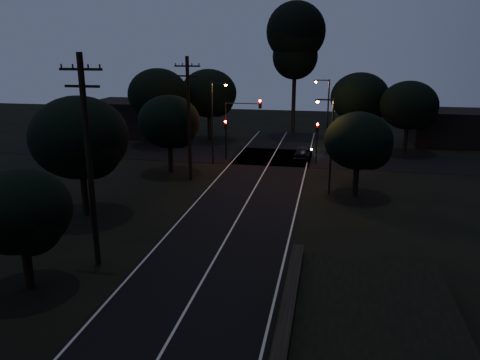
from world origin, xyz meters
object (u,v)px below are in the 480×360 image
(signal_mast, at_px, (242,118))
(streetlight_a, at_px, (214,117))
(signal_right, at_px, (317,135))
(car, at_px, (303,153))
(utility_pole_mid, at_px, (89,160))
(signal_left, at_px, (226,132))
(streetlight_c, at_px, (329,140))
(tall_pine, at_px, (296,40))
(utility_pole_far, at_px, (189,117))
(streetlight_b, at_px, (326,112))

(signal_mast, height_order, streetlight_a, streetlight_a)
(signal_right, xyz_separation_m, car, (-1.40, 1.67, -2.17))
(utility_pole_mid, bearing_deg, signal_left, 86.79)
(utility_pole_mid, relative_size, signal_left, 2.68)
(utility_pole_mid, distance_m, streetlight_c, 19.15)
(tall_pine, distance_m, car, 17.69)
(utility_pole_far, xyz_separation_m, car, (9.20, 9.66, -4.82))
(signal_mast, bearing_deg, signal_right, -0.03)
(signal_right, bearing_deg, streetlight_c, -82.98)
(utility_pole_mid, distance_m, signal_left, 25.19)
(signal_mast, distance_m, streetlight_a, 3.13)
(signal_right, bearing_deg, streetlight_b, 80.00)
(streetlight_b, bearing_deg, streetlight_a, -150.52)
(utility_pole_mid, xyz_separation_m, streetlight_b, (11.31, 29.00, -1.10))
(utility_pole_far, height_order, tall_pine, tall_pine)
(signal_mast, relative_size, streetlight_c, 0.83)
(tall_pine, relative_size, signal_mast, 2.68)
(streetlight_c, distance_m, car, 12.51)
(utility_pole_mid, relative_size, streetlight_c, 1.47)
(signal_left, relative_size, signal_mast, 0.66)
(tall_pine, xyz_separation_m, streetlight_c, (4.83, -25.00, -7.71))
(signal_left, distance_m, signal_mast, 2.26)
(utility_pole_mid, height_order, signal_mast, utility_pole_mid)
(utility_pole_mid, relative_size, tall_pine, 0.66)
(tall_pine, relative_size, streetlight_c, 2.23)
(signal_mast, xyz_separation_m, streetlight_a, (-2.39, -1.99, 0.30))
(signal_mast, bearing_deg, utility_pole_far, -111.11)
(utility_pole_far, height_order, signal_left, utility_pole_far)
(car, bearing_deg, streetlight_a, 28.89)
(streetlight_c, relative_size, car, 1.93)
(streetlight_c, bearing_deg, utility_pole_far, 170.40)
(utility_pole_far, relative_size, signal_mast, 1.68)
(streetlight_b, bearing_deg, tall_pine, 111.38)
(tall_pine, height_order, car, tall_pine)
(tall_pine, bearing_deg, signal_right, -76.51)
(signal_mast, distance_m, streetlight_c, 13.28)
(utility_pole_mid, height_order, streetlight_a, utility_pole_mid)
(signal_left, height_order, streetlight_c, streetlight_c)
(utility_pole_far, xyz_separation_m, signal_left, (1.40, 7.99, -2.65))
(utility_pole_far, distance_m, car, 14.18)
(utility_pole_far, relative_size, streetlight_a, 1.31)
(signal_left, xyz_separation_m, streetlight_a, (-0.71, -1.99, 1.80))
(streetlight_b, bearing_deg, streetlight_c, -87.86)
(streetlight_c, bearing_deg, signal_mast, 131.19)
(utility_pole_far, relative_size, tall_pine, 0.63)
(utility_pole_far, height_order, signal_right, utility_pole_far)
(tall_pine, bearing_deg, streetlight_b, -68.62)
(utility_pole_mid, relative_size, streetlight_b, 1.38)
(streetlight_a, bearing_deg, utility_pole_far, -96.59)
(signal_right, xyz_separation_m, signal_mast, (-7.51, 0.00, 1.50))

